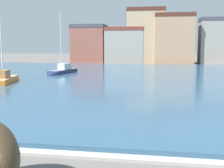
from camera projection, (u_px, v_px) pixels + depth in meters
The scene contains 9 objects.
harbor_water at pixel (141, 78), 36.47m from camera, with size 76.63×52.20×0.32m, color #2D5170.
quay_edge_coping at pixel (94, 156), 10.71m from camera, with size 76.63×0.50×0.12m, color #ADA89E.
sailboat_orange at pixel (3, 80), 30.64m from camera, with size 3.52×6.70×7.64m.
sailboat_navy at pixel (62, 71), 40.40m from camera, with size 2.70×6.67×8.71m.
townhouse_tall_gabled at pixel (89, 44), 69.40m from camera, with size 8.02×6.18×9.09m.
townhouse_end_terrace at pixel (125, 46), 66.69m from camera, with size 8.83×5.48×8.32m.
townhouse_narrow_midrow at pixel (146, 36), 66.51m from camera, with size 8.49×7.14×12.50m.
townhouse_wide_warehouse at pixel (174, 39), 65.18m from camera, with size 8.56×7.98×11.14m.
townhouse_corner_house at pixel (214, 41), 64.72m from camera, with size 6.48×5.62×10.30m.
Camera 1 is at (2.33, -0.47, 4.10)m, focal length 46.53 mm.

